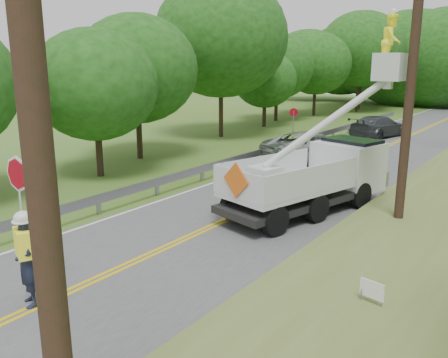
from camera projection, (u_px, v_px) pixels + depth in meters
The scene contains 10 objects.
ground at pixel (81, 287), 11.52m from camera, with size 140.00×140.00×0.00m, color #49621B.
road at pixel (321, 176), 22.57m from camera, with size 7.20×96.00×0.03m.
guardrail at pixel (260, 153), 25.42m from camera, with size 0.18×48.00×0.77m.
treeline_left at pixel (292, 54), 40.52m from camera, with size 11.00×54.31×11.15m.
flagger at pixel (26, 255), 10.39m from camera, with size 1.24×0.74×3.34m.
bucket_truck at pixel (327, 168), 17.35m from camera, with size 4.89×7.28×6.78m.
suv_silver at pixel (312, 146), 25.98m from camera, with size 2.67×5.79×1.61m, color #B0B5B8.
suv_darkgrey at pixel (379, 126), 34.20m from camera, with size 2.14×5.27×1.53m, color #3D4046.
stop_sign_permanent at pixel (293, 122), 29.47m from camera, with size 0.46×0.33×2.55m.
yard_sign at pixel (372, 291), 10.06m from camera, with size 0.56×0.14×0.82m.
Camera 1 is at (8.98, -6.54, 5.34)m, focal length 37.90 mm.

